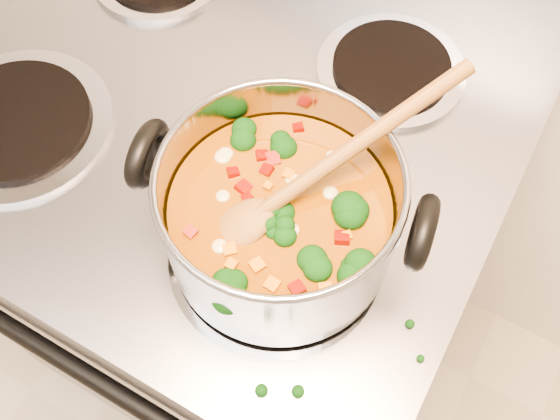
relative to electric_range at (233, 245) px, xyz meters
The scene contains 4 objects.
electric_range is the anchor object (origin of this frame).
stockpot 0.58m from the electric_range, 37.81° to the right, with size 0.31×0.25×0.15m.
wooden_spoon 0.62m from the electric_range, 32.75° to the right, with size 0.18×0.27×0.12m.
cooktop_crumbs 0.52m from the electric_range, 34.58° to the right, with size 0.36×0.30×0.01m.
Camera 1 is at (0.33, 0.75, 1.57)m, focal length 40.00 mm.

